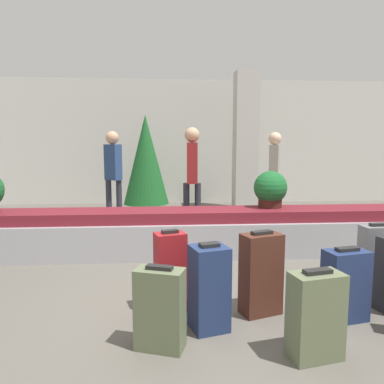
{
  "coord_description": "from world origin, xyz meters",
  "views": [
    {
      "loc": [
        -0.37,
        -3.55,
        1.57
      ],
      "look_at": [
        0.0,
        1.64,
        0.89
      ],
      "focal_mm": 35.0,
      "sensor_mm": 36.0,
      "label": 1
    }
  ],
  "objects_px": {
    "suitcase_1": "(377,259)",
    "suitcase_6": "(209,288)",
    "suitcase_0": "(261,274)",
    "suitcase_2": "(345,285)",
    "pillar": "(245,142)",
    "potted_plant_0": "(270,190)",
    "traveler_0": "(113,168)",
    "traveler_2": "(192,169)",
    "suitcase_4": "(316,316)",
    "decorated_tree": "(146,160)",
    "traveler_1": "(274,168)",
    "suitcase_7": "(170,272)",
    "suitcase_5": "(160,309)"
  },
  "relations": [
    {
      "from": "suitcase_1",
      "to": "suitcase_6",
      "type": "distance_m",
      "value": 1.95
    },
    {
      "from": "suitcase_0",
      "to": "suitcase_2",
      "type": "height_order",
      "value": "suitcase_0"
    },
    {
      "from": "pillar",
      "to": "potted_plant_0",
      "type": "bearing_deg",
      "value": -95.87
    },
    {
      "from": "traveler_0",
      "to": "traveler_2",
      "type": "distance_m",
      "value": 1.72
    },
    {
      "from": "traveler_0",
      "to": "traveler_2",
      "type": "relative_size",
      "value": 0.98
    },
    {
      "from": "pillar",
      "to": "suitcase_6",
      "type": "height_order",
      "value": "pillar"
    },
    {
      "from": "suitcase_2",
      "to": "pillar",
      "type": "bearing_deg",
      "value": 75.75
    },
    {
      "from": "pillar",
      "to": "suitcase_4",
      "type": "relative_size",
      "value": 4.75
    },
    {
      "from": "suitcase_0",
      "to": "suitcase_2",
      "type": "distance_m",
      "value": 0.74
    },
    {
      "from": "suitcase_1",
      "to": "decorated_tree",
      "type": "bearing_deg",
      "value": 114.22
    },
    {
      "from": "suitcase_2",
      "to": "traveler_1",
      "type": "height_order",
      "value": "traveler_1"
    },
    {
      "from": "suitcase_0",
      "to": "suitcase_1",
      "type": "bearing_deg",
      "value": -2.54
    },
    {
      "from": "suitcase_7",
      "to": "decorated_tree",
      "type": "xyz_separation_m",
      "value": [
        -0.48,
        5.27,
        0.82
      ]
    },
    {
      "from": "suitcase_1",
      "to": "traveler_1",
      "type": "bearing_deg",
      "value": 86.83
    },
    {
      "from": "suitcase_7",
      "to": "suitcase_1",
      "type": "bearing_deg",
      "value": -9.08
    },
    {
      "from": "potted_plant_0",
      "to": "suitcase_0",
      "type": "bearing_deg",
      "value": -107.71
    },
    {
      "from": "traveler_1",
      "to": "traveler_2",
      "type": "xyz_separation_m",
      "value": [
        -1.71,
        -0.9,
        0.04
      ]
    },
    {
      "from": "suitcase_1",
      "to": "traveler_1",
      "type": "distance_m",
      "value": 3.76
    },
    {
      "from": "suitcase_2",
      "to": "suitcase_7",
      "type": "height_order",
      "value": "suitcase_7"
    },
    {
      "from": "suitcase_5",
      "to": "decorated_tree",
      "type": "bearing_deg",
      "value": 112.23
    },
    {
      "from": "traveler_1",
      "to": "suitcase_2",
      "type": "bearing_deg",
      "value": 14.78
    },
    {
      "from": "pillar",
      "to": "suitcase_5",
      "type": "distance_m",
      "value": 6.41
    },
    {
      "from": "traveler_1",
      "to": "traveler_2",
      "type": "height_order",
      "value": "traveler_2"
    },
    {
      "from": "suitcase_6",
      "to": "potted_plant_0",
      "type": "height_order",
      "value": "potted_plant_0"
    },
    {
      "from": "suitcase_2",
      "to": "potted_plant_0",
      "type": "relative_size",
      "value": 1.25
    },
    {
      "from": "pillar",
      "to": "traveler_1",
      "type": "relative_size",
      "value": 1.79
    },
    {
      "from": "suitcase_4",
      "to": "traveler_1",
      "type": "height_order",
      "value": "traveler_1"
    },
    {
      "from": "potted_plant_0",
      "to": "decorated_tree",
      "type": "distance_m",
      "value": 3.88
    },
    {
      "from": "suitcase_2",
      "to": "traveler_2",
      "type": "distance_m",
      "value": 3.62
    },
    {
      "from": "suitcase_1",
      "to": "suitcase_4",
      "type": "relative_size",
      "value": 1.11
    },
    {
      "from": "suitcase_4",
      "to": "suitcase_7",
      "type": "xyz_separation_m",
      "value": [
        -1.04,
        0.86,
        0.05
      ]
    },
    {
      "from": "suitcase_4",
      "to": "traveler_0",
      "type": "xyz_separation_m",
      "value": [
        -2.09,
        4.8,
        0.77
      ]
    },
    {
      "from": "potted_plant_0",
      "to": "decorated_tree",
      "type": "height_order",
      "value": "decorated_tree"
    },
    {
      "from": "suitcase_1",
      "to": "suitcase_6",
      "type": "relative_size",
      "value": 1.0
    },
    {
      "from": "suitcase_2",
      "to": "suitcase_5",
      "type": "bearing_deg",
      "value": -178.76
    },
    {
      "from": "suitcase_5",
      "to": "traveler_1",
      "type": "height_order",
      "value": "traveler_1"
    },
    {
      "from": "suitcase_7",
      "to": "traveler_0",
      "type": "bearing_deg",
      "value": 88.6
    },
    {
      "from": "pillar",
      "to": "traveler_0",
      "type": "bearing_deg",
      "value": -154.34
    },
    {
      "from": "suitcase_0",
      "to": "decorated_tree",
      "type": "xyz_separation_m",
      "value": [
        -1.31,
        5.39,
        0.82
      ]
    },
    {
      "from": "traveler_2",
      "to": "decorated_tree",
      "type": "height_order",
      "value": "decorated_tree"
    },
    {
      "from": "suitcase_2",
      "to": "suitcase_5",
      "type": "xyz_separation_m",
      "value": [
        -1.64,
        -0.37,
        -0.0
      ]
    },
    {
      "from": "suitcase_7",
      "to": "suitcase_4",
      "type": "bearing_deg",
      "value": -55.6
    },
    {
      "from": "suitcase_5",
      "to": "suitcase_6",
      "type": "xyz_separation_m",
      "value": [
        0.41,
        0.28,
        0.04
      ]
    },
    {
      "from": "suitcase_0",
      "to": "suitcase_1",
      "type": "xyz_separation_m",
      "value": [
        1.33,
        0.38,
        -0.02
      ]
    },
    {
      "from": "suitcase_0",
      "to": "traveler_1",
      "type": "relative_size",
      "value": 0.44
    },
    {
      "from": "suitcase_6",
      "to": "suitcase_7",
      "type": "bearing_deg",
      "value": 114.92
    },
    {
      "from": "traveler_2",
      "to": "potted_plant_0",
      "type": "bearing_deg",
      "value": -133.17
    },
    {
      "from": "suitcase_6",
      "to": "traveler_2",
      "type": "distance_m",
      "value": 3.51
    },
    {
      "from": "suitcase_4",
      "to": "traveler_2",
      "type": "distance_m",
      "value": 4.04
    },
    {
      "from": "suitcase_0",
      "to": "suitcase_7",
      "type": "relative_size",
      "value": 1.0
    }
  ]
}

